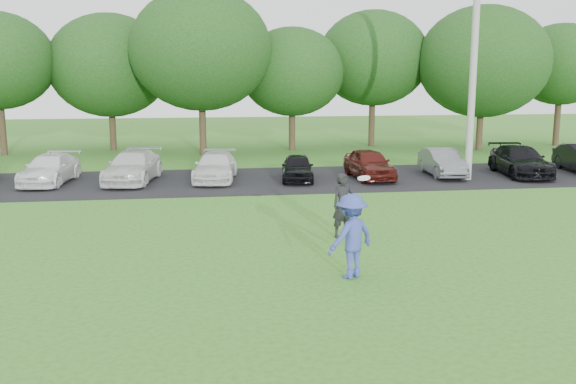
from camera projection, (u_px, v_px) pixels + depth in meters
The scene contains 7 objects.
ground at pixel (311, 283), 13.49m from camera, with size 100.00×100.00×0.00m, color #297220.
parking_lot at pixel (255, 180), 26.14m from camera, with size 32.00×6.50×0.03m, color black.
utility_pole at pixel (475, 44), 25.27m from camera, with size 0.28×0.28×10.86m, color #A0A09B.
frisbee_player at pixel (351, 236), 13.72m from camera, with size 1.37×1.19×2.21m.
camera_bystander at pixel (343, 205), 17.07m from camera, with size 0.73×0.58×1.74m.
parked_cars at pixel (249, 166), 25.99m from camera, with size 30.39×5.01×1.23m.
tree_row at pixel (266, 62), 34.94m from camera, with size 42.39×9.85×8.64m.
Camera 1 is at (-2.30, -12.71, 4.39)m, focal length 40.00 mm.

